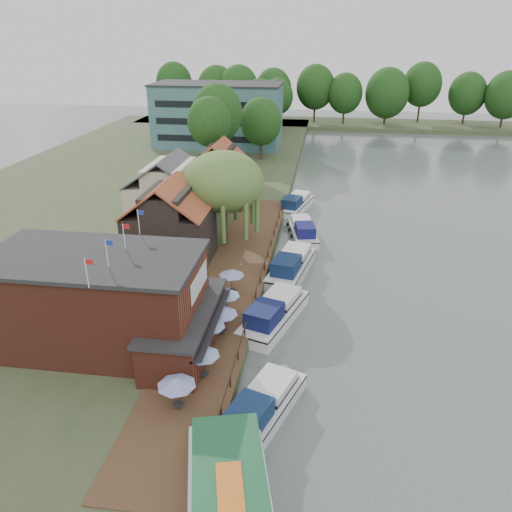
{
  "coord_description": "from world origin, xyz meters",
  "views": [
    {
      "loc": [
        0.17,
        -31.15,
        22.85
      ],
      "look_at": [
        -6.0,
        12.0,
        3.0
      ],
      "focal_mm": 35.0,
      "sensor_mm": 36.0,
      "label": 1
    }
  ],
  "objects_px": {
    "cruiser_1": "(274,310)",
    "cruiser_3": "(303,228)",
    "umbrella_4": "(227,303)",
    "umbrella_0": "(177,394)",
    "cruiser_2": "(291,262)",
    "willow": "(224,200)",
    "umbrella_5": "(232,282)",
    "umbrella_1": "(203,363)",
    "cottage_c": "(219,173)",
    "cottage_b": "(171,192)",
    "hotel_block": "(218,115)",
    "cottage_a": "(170,222)",
    "umbrella_2": "(210,334)",
    "umbrella_3": "(222,321)",
    "pub": "(123,302)",
    "swan": "(236,512)",
    "cruiser_0": "(262,403)",
    "cruiser_4": "(296,202)"
  },
  "relations": [
    {
      "from": "umbrella_4",
      "to": "cruiser_3",
      "type": "relative_size",
      "value": 0.25
    },
    {
      "from": "cruiser_2",
      "to": "willow",
      "type": "bearing_deg",
      "value": 161.35
    },
    {
      "from": "umbrella_0",
      "to": "cruiser_0",
      "type": "height_order",
      "value": "umbrella_0"
    },
    {
      "from": "cottage_b",
      "to": "umbrella_0",
      "type": "distance_m",
      "value": 33.16
    },
    {
      "from": "umbrella_1",
      "to": "cruiser_1",
      "type": "bearing_deg",
      "value": 68.09
    },
    {
      "from": "cottage_b",
      "to": "hotel_block",
      "type": "bearing_deg",
      "value": 94.97
    },
    {
      "from": "cruiser_2",
      "to": "umbrella_2",
      "type": "bearing_deg",
      "value": -96.8
    },
    {
      "from": "umbrella_3",
      "to": "umbrella_0",
      "type": "bearing_deg",
      "value": -96.96
    },
    {
      "from": "willow",
      "to": "umbrella_1",
      "type": "distance_m",
      "value": 23.83
    },
    {
      "from": "cottage_c",
      "to": "swan",
      "type": "distance_m",
      "value": 48.08
    },
    {
      "from": "cottage_a",
      "to": "cruiser_0",
      "type": "distance_m",
      "value": 24.02
    },
    {
      "from": "umbrella_3",
      "to": "cruiser_0",
      "type": "bearing_deg",
      "value": -61.27
    },
    {
      "from": "umbrella_3",
      "to": "cruiser_3",
      "type": "distance_m",
      "value": 24.12
    },
    {
      "from": "umbrella_2",
      "to": "cottage_a",
      "type": "bearing_deg",
      "value": 116.63
    },
    {
      "from": "swan",
      "to": "umbrella_1",
      "type": "bearing_deg",
      "value": 112.69
    },
    {
      "from": "pub",
      "to": "umbrella_2",
      "type": "distance_m",
      "value": 6.81
    },
    {
      "from": "cruiser_1",
      "to": "cruiser_3",
      "type": "bearing_deg",
      "value": 103.8
    },
    {
      "from": "cottage_c",
      "to": "cruiser_2",
      "type": "bearing_deg",
      "value": -58.52
    },
    {
      "from": "umbrella_0",
      "to": "cruiser_2",
      "type": "bearing_deg",
      "value": 76.36
    },
    {
      "from": "umbrella_1",
      "to": "cruiser_2",
      "type": "distance_m",
      "value": 19.48
    },
    {
      "from": "cottage_a",
      "to": "cruiser_3",
      "type": "xyz_separation_m",
      "value": [
        12.84,
        10.7,
        -4.1
      ]
    },
    {
      "from": "umbrella_1",
      "to": "umbrella_3",
      "type": "xyz_separation_m",
      "value": [
        0.18,
        5.39,
        0.0
      ]
    },
    {
      "from": "pub",
      "to": "cottage_c",
      "type": "height_order",
      "value": "cottage_c"
    },
    {
      "from": "pub",
      "to": "swan",
      "type": "distance_m",
      "value": 17.08
    },
    {
      "from": "pub",
      "to": "swan",
      "type": "bearing_deg",
      "value": -49.87
    },
    {
      "from": "cruiser_2",
      "to": "cruiser_3",
      "type": "xyz_separation_m",
      "value": [
        0.6,
        10.05,
        -0.14
      ]
    },
    {
      "from": "cruiser_1",
      "to": "cottage_c",
      "type": "bearing_deg",
      "value": 128.34
    },
    {
      "from": "cottage_a",
      "to": "umbrella_0",
      "type": "height_order",
      "value": "cottage_a"
    },
    {
      "from": "umbrella_5",
      "to": "cottage_b",
      "type": "bearing_deg",
      "value": 122.66
    },
    {
      "from": "willow",
      "to": "cruiser_2",
      "type": "distance_m",
      "value": 10.15
    },
    {
      "from": "umbrella_1",
      "to": "umbrella_2",
      "type": "xyz_separation_m",
      "value": [
        -0.35,
        3.56,
        0.0
      ]
    },
    {
      "from": "umbrella_3",
      "to": "umbrella_4",
      "type": "relative_size",
      "value": 1.04
    },
    {
      "from": "cruiser_3",
      "to": "umbrella_0",
      "type": "bearing_deg",
      "value": -112.02
    },
    {
      "from": "cottage_a",
      "to": "umbrella_1",
      "type": "bearing_deg",
      "value": -67.07
    },
    {
      "from": "umbrella_0",
      "to": "cruiser_3",
      "type": "distance_m",
      "value": 32.79
    },
    {
      "from": "umbrella_1",
      "to": "cruiser_2",
      "type": "relative_size",
      "value": 0.22
    },
    {
      "from": "cottage_c",
      "to": "willow",
      "type": "height_order",
      "value": "willow"
    },
    {
      "from": "umbrella_0",
      "to": "swan",
      "type": "distance_m",
      "value": 8.01
    },
    {
      "from": "umbrella_5",
      "to": "cruiser_3",
      "type": "xyz_separation_m",
      "value": [
        5.44,
        16.93,
        -1.14
      ]
    },
    {
      "from": "cruiser_3",
      "to": "cruiser_4",
      "type": "height_order",
      "value": "cruiser_4"
    },
    {
      "from": "pub",
      "to": "cruiser_4",
      "type": "xyz_separation_m",
      "value": [
        10.33,
        35.55,
        -3.48
      ]
    },
    {
      "from": "cruiser_2",
      "to": "swan",
      "type": "relative_size",
      "value": 24.04
    },
    {
      "from": "umbrella_3",
      "to": "umbrella_4",
      "type": "height_order",
      "value": "same"
    },
    {
      "from": "cruiser_4",
      "to": "cottage_c",
      "type": "bearing_deg",
      "value": -157.23
    },
    {
      "from": "cottage_a",
      "to": "pub",
      "type": "bearing_deg",
      "value": -86.19
    },
    {
      "from": "umbrella_2",
      "to": "cruiser_3",
      "type": "bearing_deg",
      "value": 77.87
    },
    {
      "from": "umbrella_0",
      "to": "cruiser_3",
      "type": "bearing_deg",
      "value": 79.48
    },
    {
      "from": "umbrella_2",
      "to": "swan",
      "type": "distance_m",
      "value": 13.73
    },
    {
      "from": "pub",
      "to": "umbrella_4",
      "type": "xyz_separation_m",
      "value": [
        6.71,
        5.02,
        -2.36
      ]
    },
    {
      "from": "cottage_b",
      "to": "umbrella_1",
      "type": "xyz_separation_m",
      "value": [
        10.73,
        -28.28,
        -2.96
      ]
    }
  ]
}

